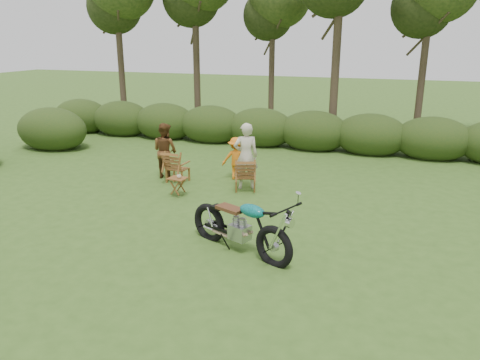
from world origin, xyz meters
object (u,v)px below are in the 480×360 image
(cup, at_px, (179,176))
(child, at_px, (236,179))
(lawn_chair_right, at_px, (245,190))
(lawn_chair_left, at_px, (178,182))
(side_table, at_px, (178,187))
(motorcycle, at_px, (240,250))
(adult_a, at_px, (246,188))
(adult_b, at_px, (166,177))

(cup, xyz_separation_m, child, (0.86, 1.89, -0.52))
(lawn_chair_right, height_order, lawn_chair_left, lawn_chair_left)
(child, bearing_deg, lawn_chair_left, 10.83)
(side_table, bearing_deg, motorcycle, -44.55)
(adult_a, bearing_deg, lawn_chair_left, -21.66)
(cup, height_order, child, child)
(lawn_chair_left, distance_m, child, 1.65)
(motorcycle, relative_size, adult_a, 1.31)
(motorcycle, relative_size, adult_b, 1.46)
(adult_a, bearing_deg, adult_b, -28.27)
(lawn_chair_left, xyz_separation_m, adult_b, (-0.51, 0.27, 0.00))
(lawn_chair_right, relative_size, side_table, 1.84)
(motorcycle, bearing_deg, lawn_chair_left, 154.08)
(motorcycle, bearing_deg, side_table, 158.89)
(adult_a, bearing_deg, motorcycle, 82.94)
(lawn_chair_right, distance_m, cup, 1.82)
(cup, relative_size, adult_a, 0.06)
(adult_a, bearing_deg, side_table, 15.14)
(cup, relative_size, child, 0.09)
(cup, bearing_deg, lawn_chair_right, 34.77)
(lawn_chair_left, height_order, adult_a, adult_a)
(lawn_chair_left, xyz_separation_m, child, (1.45, 0.79, 0.00))
(side_table, relative_size, adult_b, 0.30)
(lawn_chair_left, xyz_separation_m, side_table, (0.54, -1.09, 0.24))
(cup, distance_m, child, 2.14)
(lawn_chair_right, bearing_deg, adult_b, -27.94)
(lawn_chair_right, height_order, adult_a, adult_a)
(lawn_chair_left, xyz_separation_m, cup, (0.59, -1.10, 0.52))
(side_table, relative_size, child, 0.39)
(side_table, xyz_separation_m, adult_b, (-1.05, 1.36, -0.24))
(lawn_chair_left, bearing_deg, adult_a, -174.18)
(motorcycle, relative_size, side_table, 4.88)
(cup, xyz_separation_m, adult_a, (1.40, 1.17, -0.52))
(motorcycle, relative_size, lawn_chair_right, 2.65)
(lawn_chair_right, height_order, side_table, side_table)
(lawn_chair_right, xyz_separation_m, cup, (-1.44, -1.00, 0.52))
(lawn_chair_left, bearing_deg, lawn_chair_right, -179.10)
(motorcycle, height_order, child, motorcycle)
(child, bearing_deg, motorcycle, 92.72)
(motorcycle, bearing_deg, adult_b, 156.38)
(cup, bearing_deg, adult_b, 128.91)
(motorcycle, bearing_deg, cup, 158.37)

